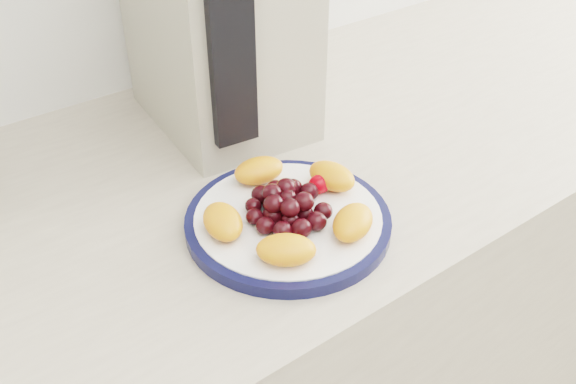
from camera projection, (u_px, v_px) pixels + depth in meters
plate_rim at (288, 221)px, 0.75m from camera, size 0.24×0.24×0.01m
plate_face at (288, 221)px, 0.75m from camera, size 0.22×0.22×0.02m
appliance_body at (217, 12)px, 0.87m from camera, size 0.21×0.28×0.33m
appliance_panel at (231, 51)px, 0.75m from camera, size 0.06×0.02×0.24m
fruit_plate at (291, 204)px, 0.73m from camera, size 0.21×0.21×0.04m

